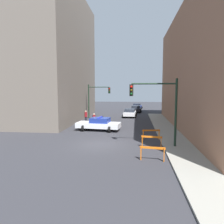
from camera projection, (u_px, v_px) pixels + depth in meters
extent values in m
plane|color=#2D2D33|center=(100.00, 144.00, 17.88)|extent=(120.00, 120.00, 0.00)
cube|color=gray|center=(178.00, 146.00, 17.20)|extent=(2.40, 44.00, 0.12)
cube|color=#6B6056|center=(35.00, 58.00, 32.08)|extent=(14.00, 20.00, 18.05)
cylinder|color=black|center=(176.00, 113.00, 16.64)|extent=(0.18, 0.18, 5.20)
cylinder|color=black|center=(154.00, 84.00, 16.60)|extent=(3.40, 0.12, 0.12)
cube|color=black|center=(131.00, 90.00, 16.84)|extent=(0.30, 0.22, 0.90)
sphere|color=red|center=(131.00, 87.00, 16.66)|extent=(0.18, 0.18, 0.18)
sphere|color=#4C3D0C|center=(131.00, 90.00, 16.69)|extent=(0.18, 0.18, 0.18)
sphere|color=#0C4219|center=(131.00, 94.00, 16.72)|extent=(0.18, 0.18, 0.18)
cylinder|color=black|center=(89.00, 101.00, 33.64)|extent=(0.18, 0.18, 5.20)
cylinder|color=black|center=(99.00, 87.00, 33.24)|extent=(3.20, 0.12, 0.12)
cube|color=black|center=(109.00, 90.00, 33.11)|extent=(0.30, 0.22, 0.90)
sphere|color=red|center=(109.00, 89.00, 32.94)|extent=(0.18, 0.18, 0.18)
sphere|color=#4C3D0C|center=(109.00, 90.00, 32.97)|extent=(0.18, 0.18, 0.18)
sphere|color=#0C4219|center=(109.00, 92.00, 33.00)|extent=(0.18, 0.18, 0.18)
cube|color=white|center=(98.00, 125.00, 23.79)|extent=(4.89, 2.41, 0.55)
cube|color=navy|center=(100.00, 120.00, 23.69)|extent=(2.16, 1.86, 0.52)
cylinder|color=black|center=(83.00, 128.00, 23.33)|extent=(0.30, 0.68, 0.66)
cylinder|color=black|center=(88.00, 126.00, 24.98)|extent=(0.30, 0.68, 0.66)
cylinder|color=black|center=(109.00, 129.00, 22.67)|extent=(0.30, 0.68, 0.66)
cylinder|color=black|center=(113.00, 127.00, 24.31)|extent=(0.30, 0.68, 0.66)
cube|color=#2633BF|center=(100.00, 117.00, 23.66)|extent=(0.37, 1.40, 0.12)
cube|color=silver|center=(130.00, 113.00, 35.41)|extent=(1.99, 4.38, 0.52)
cube|color=#232833|center=(130.00, 110.00, 35.19)|extent=(1.66, 1.88, 0.48)
cylinder|color=black|center=(125.00, 114.00, 36.87)|extent=(0.63, 0.25, 0.62)
cylinder|color=black|center=(135.00, 114.00, 36.62)|extent=(0.63, 0.25, 0.62)
cylinder|color=black|center=(124.00, 116.00, 34.25)|extent=(0.63, 0.25, 0.62)
cylinder|color=black|center=(134.00, 116.00, 34.00)|extent=(0.63, 0.25, 0.62)
cube|color=black|center=(136.00, 109.00, 42.47)|extent=(1.86, 4.32, 0.52)
cube|color=#232833|center=(136.00, 107.00, 42.25)|extent=(1.61, 1.83, 0.48)
cylinder|color=black|center=(132.00, 110.00, 43.92)|extent=(0.62, 0.23, 0.62)
cylinder|color=black|center=(140.00, 110.00, 43.71)|extent=(0.62, 0.23, 0.62)
cylinder|color=black|center=(131.00, 111.00, 41.28)|extent=(0.62, 0.23, 0.62)
cylinder|color=black|center=(140.00, 111.00, 41.08)|extent=(0.62, 0.23, 0.62)
cube|color=navy|center=(137.00, 107.00, 48.62)|extent=(2.22, 4.46, 0.52)
cube|color=#232833|center=(137.00, 105.00, 48.40)|extent=(1.76, 1.95, 0.48)
cylinder|color=black|center=(134.00, 107.00, 50.12)|extent=(0.64, 0.28, 0.62)
cylinder|color=black|center=(141.00, 107.00, 49.78)|extent=(0.64, 0.28, 0.62)
cylinder|color=black|center=(133.00, 108.00, 47.53)|extent=(0.64, 0.28, 0.62)
cylinder|color=black|center=(140.00, 108.00, 47.18)|extent=(0.64, 0.28, 0.62)
cylinder|color=#474C66|center=(94.00, 124.00, 25.76)|extent=(0.38, 0.38, 0.82)
cylinder|color=maroon|center=(94.00, 118.00, 25.68)|extent=(0.49, 0.49, 0.62)
sphere|color=tan|center=(94.00, 114.00, 25.64)|extent=(0.30, 0.30, 0.22)
cylinder|color=black|center=(86.00, 120.00, 29.03)|extent=(0.28, 0.28, 0.82)
cylinder|color=maroon|center=(86.00, 115.00, 28.96)|extent=(0.36, 0.36, 0.62)
sphere|color=tan|center=(86.00, 111.00, 28.91)|extent=(0.22, 0.22, 0.22)
cube|color=orange|center=(153.00, 148.00, 13.72)|extent=(1.59, 0.27, 0.14)
cube|color=orange|center=(141.00, 153.00, 13.94)|extent=(0.07, 0.17, 0.90)
cube|color=orange|center=(164.00, 155.00, 13.59)|extent=(0.07, 0.17, 0.90)
cube|color=orange|center=(152.00, 137.00, 16.86)|extent=(1.59, 0.25, 0.14)
cube|color=orange|center=(142.00, 141.00, 17.07)|extent=(0.07, 0.17, 0.90)
cube|color=orange|center=(161.00, 142.00, 16.73)|extent=(0.07, 0.17, 0.90)
cube|color=orange|center=(151.00, 130.00, 19.53)|extent=(1.58, 0.35, 0.14)
cube|color=orange|center=(143.00, 135.00, 19.51)|extent=(0.08, 0.17, 0.90)
cube|color=orange|center=(159.00, 134.00, 19.62)|extent=(0.08, 0.17, 0.90)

